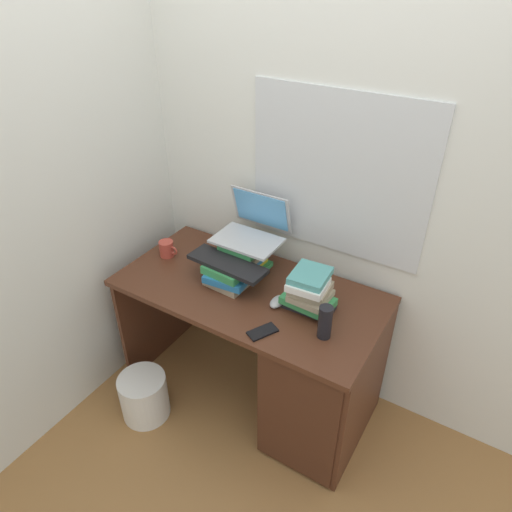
{
  "coord_description": "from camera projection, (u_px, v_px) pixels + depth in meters",
  "views": [
    {
      "loc": [
        1.02,
        -1.59,
        2.21
      ],
      "look_at": [
        0.01,
        0.05,
        0.95
      ],
      "focal_mm": 32.67,
      "sensor_mm": 36.0,
      "label": 1
    }
  ],
  "objects": [
    {
      "name": "keyboard",
      "position": [
        227.0,
        264.0,
        2.33
      ],
      "size": [
        0.43,
        0.17,
        0.02
      ],
      "primitive_type": "cube",
      "rotation": [
        0.0,
        0.0,
        -0.06
      ],
      "color": "black",
      "rests_on": "book_stack_keyboard_riser"
    },
    {
      "name": "computer_mouse",
      "position": [
        277.0,
        302.0,
        2.25
      ],
      "size": [
        0.06,
        0.1,
        0.04
      ],
      "primitive_type": "ellipsoid",
      "color": "#A5A8AD",
      "rests_on": "desk"
    },
    {
      "name": "wall_back",
      "position": [
        289.0,
        166.0,
        2.35
      ],
      "size": [
        6.0,
        0.06,
        2.6
      ],
      "color": "silver",
      "rests_on": "ground"
    },
    {
      "name": "book_stack_tall",
      "position": [
        247.0,
        254.0,
        2.46
      ],
      "size": [
        0.25,
        0.19,
        0.17
      ],
      "color": "yellow",
      "rests_on": "desk"
    },
    {
      "name": "mug",
      "position": [
        167.0,
        249.0,
        2.6
      ],
      "size": [
        0.12,
        0.08,
        0.09
      ],
      "color": "#B23F33",
      "rests_on": "desk"
    },
    {
      "name": "laptop",
      "position": [
        253.0,
        227.0,
        2.44
      ],
      "size": [
        0.34,
        0.29,
        0.24
      ],
      "color": "#B7BABF",
      "rests_on": "book_stack_tall"
    },
    {
      "name": "cell_phone",
      "position": [
        263.0,
        332.0,
        2.1
      ],
      "size": [
        0.12,
        0.15,
        0.01
      ],
      "primitive_type": "cube",
      "rotation": [
        0.0,
        0.0,
        -0.48
      ],
      "color": "black",
      "rests_on": "desk"
    },
    {
      "name": "book_stack_keyboard_riser",
      "position": [
        228.0,
        275.0,
        2.37
      ],
      "size": [
        0.24,
        0.2,
        0.12
      ],
      "color": "gray",
      "rests_on": "desk"
    },
    {
      "name": "book_stack_side",
      "position": [
        309.0,
        292.0,
        2.18
      ],
      "size": [
        0.25,
        0.21,
        0.21
      ],
      "color": "black",
      "rests_on": "desk"
    },
    {
      "name": "wastebasket",
      "position": [
        144.0,
        396.0,
        2.59
      ],
      "size": [
        0.26,
        0.26,
        0.27
      ],
      "primitive_type": "cylinder",
      "color": "silver",
      "rests_on": "ground"
    },
    {
      "name": "desk",
      "position": [
        304.0,
        367.0,
        2.39
      ],
      "size": [
        1.37,
        0.68,
        0.77
      ],
      "color": "#4C2819",
      "rests_on": "ground"
    },
    {
      "name": "wall_left",
      "position": [
        116.0,
        158.0,
        2.43
      ],
      "size": [
        0.05,
        6.0,
        2.6
      ],
      "primitive_type": "cube",
      "color": "silver",
      "rests_on": "ground"
    },
    {
      "name": "water_bottle",
      "position": [
        325.0,
        322.0,
        2.04
      ],
      "size": [
        0.06,
        0.06,
        0.16
      ],
      "primitive_type": "cylinder",
      "color": "black",
      "rests_on": "desk"
    },
    {
      "name": "ground_plane",
      "position": [
        250.0,
        391.0,
        2.79
      ],
      "size": [
        6.0,
        6.0,
        0.0
      ],
      "primitive_type": "plane",
      "color": "olive"
    }
  ]
}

